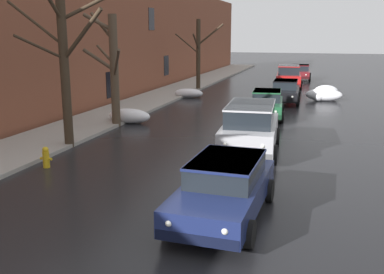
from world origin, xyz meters
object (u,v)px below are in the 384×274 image
(sedan_green_parked_kerbside_mid, at_px, (267,103))
(sedan_darkblue_approaching_near_lane, at_px, (225,186))
(fire_hydrant, at_px, (46,157))
(bare_tree_far_down_block, at_px, (199,53))
(suv_red_queued_behind_truck, at_px, (289,76))
(sedan_maroon_at_far_intersection, at_px, (300,72))
(bare_tree_mid_block, at_px, (112,67))
(suv_silver_parked_kerbside_close, at_px, (250,126))
(sedan_black_parked_far_down_block, at_px, (285,91))
(bare_tree_second_along_sidewalk, at_px, (65,58))

(sedan_green_parked_kerbside_mid, bearing_deg, sedan_darkblue_approaching_near_lane, -86.97)
(sedan_darkblue_approaching_near_lane, xyz_separation_m, sedan_green_parked_kerbside_mid, (-0.70, 13.23, -0.00))
(fire_hydrant, bearing_deg, bare_tree_far_down_block, 91.97)
(suv_red_queued_behind_truck, height_order, sedan_maroon_at_far_intersection, suv_red_queued_behind_truck)
(bare_tree_mid_block, height_order, suv_red_queued_behind_truck, bare_tree_mid_block)
(fire_hydrant, bearing_deg, suv_silver_parked_kerbside_close, 32.00)
(bare_tree_far_down_block, distance_m, sedan_maroon_at_far_intersection, 12.62)
(sedan_maroon_at_far_intersection, bearing_deg, suv_silver_parked_kerbside_close, -90.52)
(bare_tree_mid_block, xyz_separation_m, suv_silver_parked_kerbside_close, (6.96, -2.88, -1.83))
(sedan_maroon_at_far_intersection, distance_m, fire_hydrant, 31.84)
(sedan_darkblue_approaching_near_lane, xyz_separation_m, suv_silver_parked_kerbside_close, (-0.38, 6.03, 0.23))
(sedan_green_parked_kerbside_mid, height_order, sedan_black_parked_far_down_block, same)
(suv_silver_parked_kerbside_close, relative_size, sedan_green_parked_kerbside_mid, 1.08)
(sedan_darkblue_approaching_near_lane, bearing_deg, bare_tree_mid_block, 129.46)
(sedan_black_parked_far_down_block, relative_size, suv_red_queued_behind_truck, 1.01)
(bare_tree_second_along_sidewalk, relative_size, sedan_black_parked_far_down_block, 1.42)
(bare_tree_mid_block, distance_m, sedan_darkblue_approaching_near_lane, 11.73)
(sedan_black_parked_far_down_block, height_order, suv_red_queued_behind_truck, suv_red_queued_behind_truck)
(fire_hydrant, bearing_deg, suv_red_queued_behind_truck, 76.54)
(bare_tree_second_along_sidewalk, height_order, bare_tree_far_down_block, bare_tree_second_along_sidewalk)
(bare_tree_far_down_block, bearing_deg, sedan_darkblue_approaching_near_lane, -72.68)
(suv_silver_parked_kerbside_close, bearing_deg, fire_hydrant, -148.00)
(bare_tree_second_along_sidewalk, height_order, suv_red_queued_behind_truck, bare_tree_second_along_sidewalk)
(sedan_maroon_at_far_intersection, bearing_deg, bare_tree_second_along_sidewalk, -103.88)
(bare_tree_mid_block, height_order, bare_tree_far_down_block, bare_tree_far_down_block)
(bare_tree_far_down_block, distance_m, sedan_green_parked_kerbside_mid, 12.08)
(suv_red_queued_behind_truck, bearing_deg, sedan_darkblue_approaching_near_lane, -88.57)
(suv_red_queued_behind_truck, bearing_deg, sedan_maroon_at_far_intersection, 85.51)
(bare_tree_second_along_sidewalk, xyz_separation_m, fire_hydrant, (0.69, -2.59, -3.08))
(suv_red_queued_behind_truck, relative_size, sedan_maroon_at_far_intersection, 1.03)
(suv_silver_parked_kerbside_close, bearing_deg, bare_tree_far_down_block, 111.78)
(suv_red_queued_behind_truck, bearing_deg, fire_hydrant, -103.46)
(sedan_black_parked_far_down_block, bearing_deg, suv_red_queued_behind_truck, 93.16)
(bare_tree_second_along_sidewalk, height_order, sedan_darkblue_approaching_near_lane, bare_tree_second_along_sidewalk)
(bare_tree_second_along_sidewalk, distance_m, sedan_darkblue_approaching_near_lane, 9.06)
(bare_tree_mid_block, xyz_separation_m, sedan_darkblue_approaching_near_lane, (7.34, -8.91, -2.07))
(sedan_darkblue_approaching_near_lane, xyz_separation_m, sedan_black_parked_far_down_block, (-0.23, 18.78, -0.00))
(bare_tree_second_along_sidewalk, xyz_separation_m, suv_red_queued_behind_truck, (6.54, 21.82, -2.45))
(sedan_black_parked_far_down_block, bearing_deg, sedan_maroon_at_far_intersection, 89.61)
(bare_tree_second_along_sidewalk, bearing_deg, fire_hydrant, -74.99)
(sedan_darkblue_approaching_near_lane, distance_m, fire_hydrant, 6.88)
(bare_tree_far_down_block, bearing_deg, sedan_black_parked_far_down_block, -32.16)
(bare_tree_mid_block, bearing_deg, sedan_green_parked_kerbside_mid, 33.03)
(sedan_black_parked_far_down_block, bearing_deg, fire_hydrant, -110.74)
(sedan_maroon_at_far_intersection, bearing_deg, suv_red_queued_behind_truck, -94.49)
(bare_tree_second_along_sidewalk, distance_m, sedan_maroon_at_far_intersection, 29.59)
(sedan_maroon_at_far_intersection, relative_size, fire_hydrant, 6.03)
(bare_tree_second_along_sidewalk, xyz_separation_m, sedan_green_parked_kerbside_mid, (6.50, 8.44, -2.69))
(suv_silver_parked_kerbside_close, relative_size, suv_red_queued_behind_truck, 1.03)
(bare_tree_far_down_block, bearing_deg, sedan_green_parked_kerbside_mid, -56.72)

